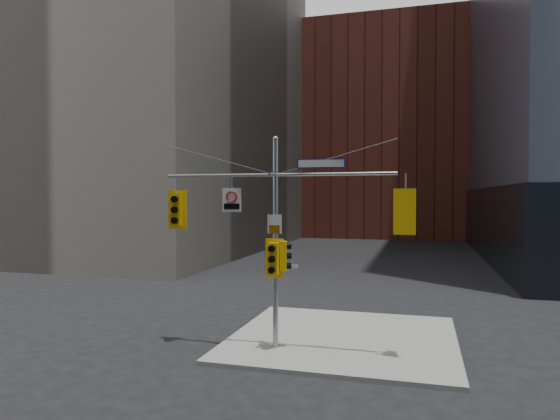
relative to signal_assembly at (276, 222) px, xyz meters
The scene contains 13 objects.
ground 4.85m from the signal_assembly, 90.00° to the right, with size 160.00×160.00×0.00m, color black.
sidewalk_corner 5.18m from the signal_assembly, 45.10° to the left, with size 8.00×8.00×0.15m, color gray.
brick_midrise 56.82m from the signal_assembly, 90.00° to the left, with size 26.00×20.00×28.00m, color brown.
signal_assembly is the anchor object (origin of this frame).
traffic_light_west_arm 3.72m from the signal_assembly, behind, with size 0.66×0.60×1.40m.
traffic_light_east_arm 4.26m from the signal_assembly, ahead, with size 0.68×0.58×1.43m.
traffic_light_pole_side 1.19m from the signal_assembly, ahead, with size 0.42×0.36×0.99m.
traffic_light_pole_front 1.24m from the signal_assembly, 90.04° to the right, with size 0.62×0.49×1.31m.
street_sign_blade 2.48m from the signal_assembly, ahead, with size 1.60×0.15×0.31m.
regulatory_sign_arm 1.74m from the signal_assembly, behind, with size 0.66×0.12×0.83m.
regulatory_sign_pole 0.15m from the signal_assembly, 90.00° to the right, with size 0.49×0.05×0.64m.
street_blade_ew 1.54m from the signal_assembly, ahead, with size 0.69×0.04×0.14m.
street_blade_ns 1.54m from the signal_assembly, 90.00° to the left, with size 0.13×0.71×0.14m.
Camera 1 is at (4.72, -14.08, 5.26)m, focal length 32.00 mm.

